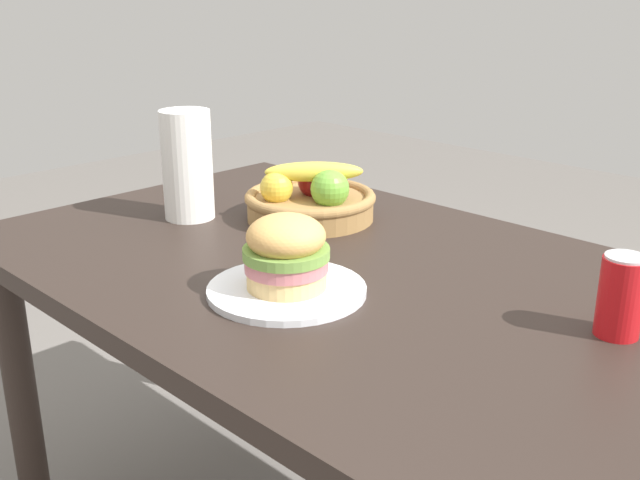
{
  "coord_description": "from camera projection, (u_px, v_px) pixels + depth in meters",
  "views": [
    {
      "loc": [
        0.91,
        -0.95,
        1.25
      ],
      "look_at": [
        0.02,
        -0.05,
        0.81
      ],
      "focal_mm": 41.79,
      "sensor_mm": 36.0,
      "label": 1
    }
  ],
  "objects": [
    {
      "name": "fruit_basket",
      "position": [
        311.0,
        199.0,
        1.64
      ],
      "size": [
        0.29,
        0.29,
        0.13
      ],
      "color": "#9E7542",
      "rests_on": "dining_table"
    },
    {
      "name": "dining_table",
      "position": [
        330.0,
        310.0,
        1.44
      ],
      "size": [
        1.4,
        0.9,
        0.75
      ],
      "color": "#2D231E",
      "rests_on": "ground_plane"
    },
    {
      "name": "paper_towel_roll",
      "position": [
        187.0,
        165.0,
        1.63
      ],
      "size": [
        0.11,
        0.11,
        0.24
      ],
      "primitive_type": "cylinder",
      "color": "white",
      "rests_on": "dining_table"
    },
    {
      "name": "plate",
      "position": [
        287.0,
        290.0,
        1.26
      ],
      "size": [
        0.27,
        0.27,
        0.01
      ],
      "primitive_type": "cylinder",
      "color": "white",
      "rests_on": "dining_table"
    },
    {
      "name": "soda_can",
      "position": [
        621.0,
        296.0,
        1.09
      ],
      "size": [
        0.07,
        0.07,
        0.13
      ],
      "color": "red",
      "rests_on": "dining_table"
    },
    {
      "name": "sandwich",
      "position": [
        286.0,
        252.0,
        1.24
      ],
      "size": [
        0.15,
        0.15,
        0.13
      ],
      "color": "#E5BC75",
      "rests_on": "plate"
    }
  ]
}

